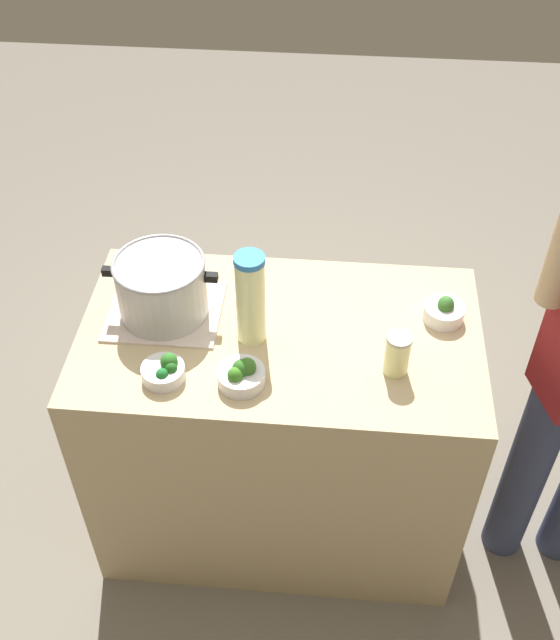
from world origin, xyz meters
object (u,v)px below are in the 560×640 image
Objects in this scene: mason_jar at (397,354)px; broccoli_bowl_center at (165,371)px; lemonade_pitcher at (251,299)px; broccoli_bowl_front at (242,375)px; cooking_pot at (161,286)px; broccoli_bowl_back at (444,311)px.

mason_jar reaches higher than broccoli_bowl_center.
mason_jar is 0.65m from broccoli_bowl_center.
broccoli_bowl_front is (-0.01, -0.18, -0.12)m from lemonade_pitcher.
broccoli_bowl_back is at bearing 3.12° from cooking_pot.
cooking_pot is 2.81× the size of broccoli_bowl_center.
mason_jar is 1.11× the size of broccoli_bowl_center.
broccoli_bowl_front is at bearing -168.94° from mason_jar.
broccoli_bowl_center is (0.05, -0.26, -0.08)m from cooking_pot.
cooking_pot is 0.29m from lemonade_pitcher.
mason_jar is (0.42, -0.10, -0.08)m from lemonade_pitcher.
broccoli_bowl_back is (0.58, 0.31, 0.00)m from broccoli_bowl_front.
lemonade_pitcher is at bearing -167.39° from broccoli_bowl_back.
mason_jar is at bearing -14.52° from cooking_pot.
lemonade_pitcher is 2.49× the size of broccoli_bowl_center.
cooking_pot reaches higher than broccoli_bowl_back.
broccoli_bowl_back is (0.15, 0.23, -0.03)m from mason_jar.
broccoli_bowl_back reaches higher than broccoli_bowl_center.
mason_jar is at bearing 11.06° from broccoli_bowl_front.
broccoli_bowl_back is at bearing 56.49° from mason_jar.
lemonade_pitcher is 0.32m from broccoli_bowl_center.
mason_jar is 0.27m from broccoli_bowl_back.
cooking_pot reaches higher than broccoli_bowl_front.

